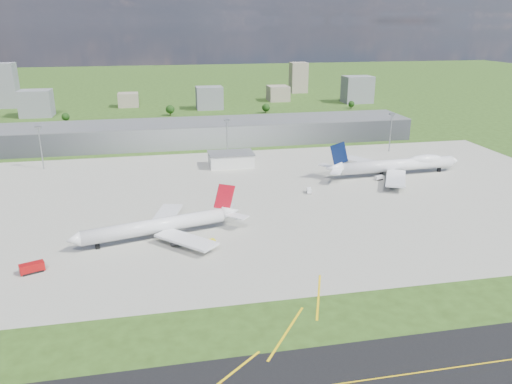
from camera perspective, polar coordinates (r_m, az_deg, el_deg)
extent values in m
plane|color=#2C4816|center=(349.83, -5.72, 5.08)|extent=(1400.00, 1400.00, 0.00)
cube|color=#9B998C|center=(246.57, -0.80, -0.79)|extent=(360.00, 190.00, 0.08)
cube|color=gray|center=(362.72, -6.00, 6.79)|extent=(300.00, 42.00, 15.00)
cube|color=silver|center=(301.90, -2.89, 3.70)|extent=(26.00, 16.00, 8.00)
cylinder|color=gray|center=(318.77, -23.36, 4.56)|extent=(0.70, 0.70, 25.00)
cube|color=gray|center=(316.17, -23.66, 6.80)|extent=(3.50, 2.00, 1.20)
cylinder|color=gray|center=(314.23, -3.32, 5.90)|extent=(0.70, 0.70, 25.00)
cube|color=gray|center=(311.60, -3.36, 8.19)|extent=(3.50, 2.00, 1.20)
cylinder|color=gray|center=(346.51, 15.12, 6.51)|extent=(0.70, 0.70, 25.00)
cube|color=gray|center=(344.13, 15.30, 8.59)|extent=(3.50, 2.00, 1.20)
cylinder|color=white|center=(204.39, -11.47, -3.84)|extent=(57.19, 19.85, 5.95)
cone|color=white|center=(200.21, -20.17, -5.17)|extent=(6.26, 6.98, 5.95)
cone|color=white|center=(213.34, -2.96, -2.25)|extent=(9.14, 7.71, 5.95)
cube|color=maroon|center=(204.69, -11.97, -4.40)|extent=(46.30, 13.92, 1.29)
cube|color=white|center=(194.53, -7.98, -5.41)|extent=(24.36, 24.70, 0.89)
cube|color=white|center=(219.66, -10.24, -2.62)|extent=(15.60, 27.22, 0.89)
cube|color=#A00817|center=(209.99, -3.62, -0.54)|extent=(9.69, 2.90, 11.98)
cylinder|color=#38383D|center=(197.95, -8.95, -5.62)|extent=(6.06, 4.41, 3.17)
cylinder|color=#38383D|center=(216.44, -10.56, -3.52)|extent=(6.06, 4.41, 3.17)
cube|color=black|center=(203.39, -9.45, -5.12)|extent=(1.83, 1.54, 2.48)
cube|color=black|center=(211.31, -10.14, -4.22)|extent=(1.83, 1.54, 2.48)
cube|color=black|center=(202.54, -17.67, -5.91)|extent=(1.83, 1.54, 2.48)
cylinder|color=white|center=(293.83, 15.82, 2.98)|extent=(68.57, 10.40, 6.83)
cone|color=white|center=(313.64, 21.70, 3.33)|extent=(5.86, 7.11, 6.83)
cone|color=white|center=(276.65, 8.87, 2.70)|extent=(9.16, 7.28, 6.83)
cube|color=#1C3F9F|center=(295.48, 16.16, 2.61)|extent=(56.08, 5.73, 1.43)
ellipsoid|color=white|center=(302.44, 18.78, 3.53)|extent=(22.19, 7.97, 6.15)
cube|color=white|center=(303.84, 12.62, 3.37)|extent=(25.06, 31.18, 0.99)
cube|color=white|center=(275.69, 15.69, 1.53)|extent=(22.79, 31.89, 0.99)
cube|color=#071339|center=(275.62, 9.49, 4.34)|extent=(10.99, 1.13, 13.31)
cylinder|color=#38383D|center=(300.49, 13.88, 2.69)|extent=(6.24, 3.84, 3.53)
cylinder|color=#38383D|center=(307.05, 11.88, 3.18)|extent=(6.24, 3.84, 3.53)
cylinder|color=#38383D|center=(283.94, 15.72, 1.58)|extent=(6.24, 3.84, 3.53)
cylinder|color=#38383D|center=(271.78, 15.68, 0.81)|extent=(6.24, 3.84, 3.53)
cube|color=black|center=(296.07, 14.16, 2.30)|extent=(1.83, 1.41, 2.75)
cube|color=black|center=(287.78, 15.07, 1.74)|extent=(1.83, 1.41, 2.75)
cube|color=black|center=(309.52, 20.18, 2.42)|extent=(1.83, 1.41, 2.75)
cube|color=#980A0C|center=(192.19, -24.23, -7.87)|extent=(8.66, 5.84, 3.25)
cube|color=black|center=(192.88, -24.17, -8.30)|extent=(7.59, 5.53, 0.70)
cube|color=yellow|center=(197.62, -5.26, -5.68)|extent=(4.47, 3.43, 1.58)
cube|color=black|center=(197.95, -5.26, -5.89)|extent=(3.95, 3.34, 0.70)
cube|color=white|center=(255.91, 6.09, 0.19)|extent=(3.14, 5.07, 2.07)
cube|color=black|center=(256.24, 6.08, -0.03)|extent=(3.07, 4.41, 0.70)
cube|color=silver|center=(283.59, 13.89, 1.61)|extent=(5.07, 3.29, 2.08)
cube|color=black|center=(283.89, 13.87, 1.41)|extent=(4.42, 3.22, 0.70)
cube|color=slate|center=(505.13, -23.82, 9.26)|extent=(28.00, 22.00, 24.00)
cube|color=gray|center=(534.48, -14.39, 10.17)|extent=(20.00, 18.00, 14.00)
cube|color=slate|center=(506.15, -5.35, 10.66)|extent=(26.00, 20.00, 22.00)
cube|color=gray|center=(559.29, 2.53, 11.20)|extent=(22.00, 24.00, 16.00)
cube|color=slate|center=(555.03, 11.51, 11.41)|extent=(30.00, 22.00, 28.00)
cube|color=slate|center=(571.20, -26.72, 10.83)|extent=(22.00, 20.00, 44.00)
cube|color=gray|center=(625.90, 4.87, 12.90)|extent=(20.00, 18.00, 36.00)
cylinder|color=#382314|center=(467.15, -20.89, 7.64)|extent=(0.70, 0.70, 3.00)
sphere|color=black|center=(466.57, -20.94, 8.04)|extent=(6.75, 6.75, 6.75)
cylinder|color=#382314|center=(475.45, -9.77, 8.81)|extent=(0.70, 0.70, 3.60)
sphere|color=black|center=(474.77, -9.80, 9.29)|extent=(8.10, 8.10, 8.10)
cylinder|color=#382314|center=(481.32, 1.14, 9.19)|extent=(0.70, 0.70, 3.40)
sphere|color=black|center=(480.68, 1.15, 9.64)|extent=(7.65, 7.65, 7.65)
cylinder|color=#382314|center=(517.24, 10.82, 9.51)|extent=(0.70, 0.70, 2.80)
sphere|color=black|center=(516.75, 10.85, 9.86)|extent=(6.30, 6.30, 6.30)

